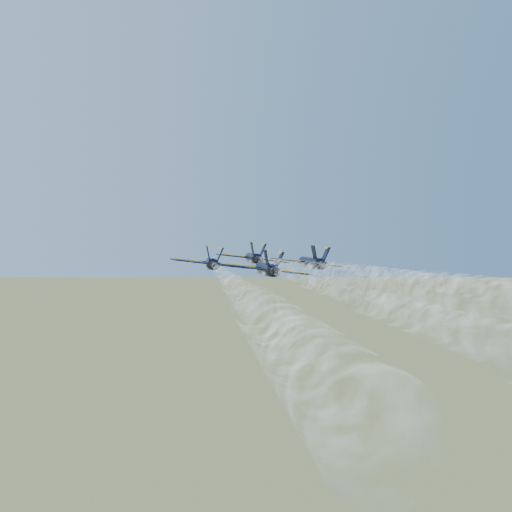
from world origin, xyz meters
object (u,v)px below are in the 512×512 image
jet_lead (253,258)px  jet_slot (266,269)px  jet_left (212,263)px  jet_right (311,262)px

jet_lead → jet_slot: bearing=-90.2°
jet_left → jet_slot: bearing=-52.8°
jet_left → jet_right: bearing=-2.4°
jet_slot → jet_left: bearing=127.2°
jet_lead → jet_right: size_ratio=1.00×
jet_lead → jet_slot: same height
jet_left → jet_right: size_ratio=1.00×
jet_lead → jet_left: bearing=-127.6°
jet_lead → jet_right: bearing=-51.5°
jet_lead → jet_slot: (-8.87, -19.44, 0.00)m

